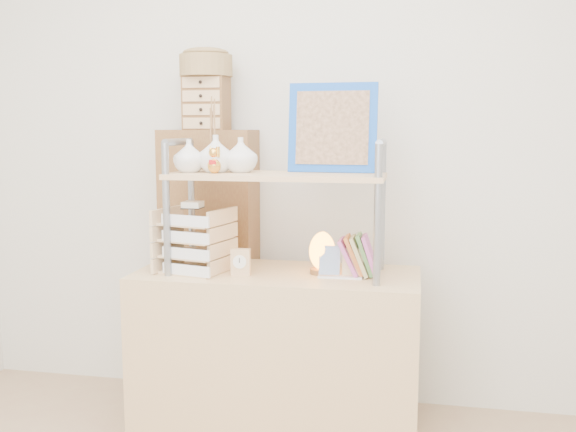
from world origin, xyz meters
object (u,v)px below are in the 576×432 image
at_px(cabinet, 211,267).
at_px(salt_lamp, 322,252).
at_px(desk, 277,357).
at_px(letter_tray, 194,244).

bearing_deg(cabinet, salt_lamp, -31.09).
height_order(desk, letter_tray, letter_tray).
bearing_deg(salt_lamp, letter_tray, -172.49).
distance_m(desk, salt_lamp, 0.50).
xyz_separation_m(cabinet, salt_lamp, (0.61, -0.36, 0.17)).
xyz_separation_m(letter_tray, salt_lamp, (0.54, 0.07, -0.03)).
xyz_separation_m(desk, salt_lamp, (0.19, 0.01, 0.47)).
height_order(desk, cabinet, cabinet).
bearing_deg(cabinet, desk, -42.19).
bearing_deg(cabinet, letter_tray, -81.44).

